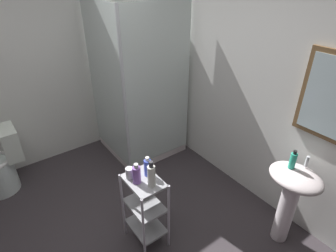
% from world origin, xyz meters
% --- Properties ---
extents(wall_back, '(4.20, 0.14, 2.50)m').
position_xyz_m(wall_back, '(0.01, 1.85, 1.25)').
color(wall_back, silver).
rests_on(wall_back, ground_plane).
extents(wall_left, '(0.10, 4.20, 2.50)m').
position_xyz_m(wall_left, '(-1.85, 0.00, 1.25)').
color(wall_left, silver).
rests_on(wall_left, ground_plane).
extents(shower_stall, '(0.92, 0.92, 2.00)m').
position_xyz_m(shower_stall, '(-1.19, 1.18, 0.46)').
color(shower_stall, white).
rests_on(shower_stall, ground_plane).
extents(pedestal_sink, '(0.46, 0.37, 0.81)m').
position_xyz_m(pedestal_sink, '(0.84, 1.52, 0.58)').
color(pedestal_sink, white).
rests_on(pedestal_sink, ground_plane).
extents(sink_faucet, '(0.03, 0.03, 0.10)m').
position_xyz_m(sink_faucet, '(0.84, 1.64, 0.86)').
color(sink_faucet, silver).
rests_on(sink_faucet, pedestal_sink).
extents(toilet, '(0.37, 0.49, 0.76)m').
position_xyz_m(toilet, '(-1.48, -0.47, 0.31)').
color(toilet, white).
rests_on(toilet, ground_plane).
extents(storage_cart, '(0.38, 0.28, 0.74)m').
position_xyz_m(storage_cart, '(0.10, 0.47, 0.44)').
color(storage_cart, silver).
rests_on(storage_cart, ground_plane).
extents(hand_soap_bottle, '(0.05, 0.05, 0.18)m').
position_xyz_m(hand_soap_bottle, '(0.78, 1.52, 0.89)').
color(hand_soap_bottle, '#2DBC99').
rests_on(hand_soap_bottle, pedestal_sink).
extents(shampoo_bottle_blue, '(0.06, 0.06, 0.18)m').
position_xyz_m(shampoo_bottle_blue, '(0.06, 0.54, 0.82)').
color(shampoo_bottle_blue, '#3549B1').
rests_on(shampoo_bottle_blue, storage_cart).
extents(lotion_bottle_white, '(0.06, 0.06, 0.24)m').
position_xyz_m(lotion_bottle_white, '(0.20, 0.49, 0.85)').
color(lotion_bottle_white, white).
rests_on(lotion_bottle_white, storage_cart).
extents(conditioner_bottle_purple, '(0.07, 0.07, 0.19)m').
position_xyz_m(conditioner_bottle_purple, '(0.09, 0.41, 0.82)').
color(conditioner_bottle_purple, '#7F50A8').
rests_on(conditioner_bottle_purple, storage_cart).
extents(rinse_cup, '(0.07, 0.07, 0.10)m').
position_xyz_m(rinse_cup, '(0.01, 0.39, 0.79)').
color(rinse_cup, silver).
rests_on(rinse_cup, storage_cart).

